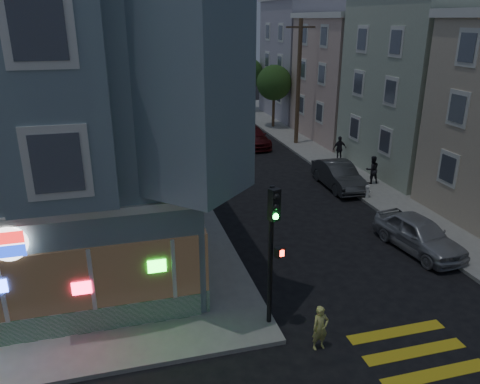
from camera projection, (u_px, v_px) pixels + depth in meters
name	position (u px, v px, depth m)	size (l,w,h in m)	color
sidewalk_ne	(427.00, 138.00, 37.80)	(24.00, 42.00, 0.15)	gray
row_house_b	(461.00, 83.00, 28.76)	(12.00, 8.60, 10.50)	#A5AF98
row_house_c	(382.00, 78.00, 37.16)	(12.00, 8.60, 9.00)	#C3A496
row_house_d	(333.00, 60.00, 45.04)	(12.00, 8.60, 10.50)	#9F98A7
utility_pole	(298.00, 81.00, 34.37)	(2.20, 0.30, 9.00)	#4C3826
street_tree_near	(274.00, 83.00, 40.14)	(3.00, 3.00, 5.30)	#4C3826
street_tree_far	(248.00, 73.00, 47.38)	(3.00, 3.00, 5.30)	#4C3826
running_child	(320.00, 328.00, 13.54)	(0.51, 0.33, 1.40)	#D7D86E
pedestrian_a	(372.00, 170.00, 26.86)	(0.79, 0.61, 1.62)	black
pedestrian_b	(339.00, 149.00, 31.18)	(0.97, 0.40, 1.65)	#25232B
parked_car_a	(419.00, 234.00, 19.34)	(1.73, 4.30, 1.47)	#ADAFB5
parked_car_b	(338.00, 175.00, 26.60)	(1.56, 4.49, 1.48)	#383A3D
parked_car_c	(252.00, 136.00, 35.47)	(2.01, 4.95, 1.44)	#511216
parked_car_d	(234.00, 123.00, 40.18)	(2.26, 4.90, 1.36)	#A9B0B4
traffic_signal	(273.00, 235.00, 13.58)	(0.57, 0.51, 4.54)	black
fire_hydrant	(367.00, 191.00, 24.83)	(0.40, 0.23, 0.70)	silver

